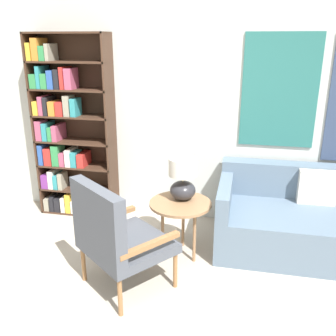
% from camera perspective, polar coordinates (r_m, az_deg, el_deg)
% --- Properties ---
extents(wall_back, '(6.40, 0.08, 2.70)m').
position_cam_1_polar(wall_back, '(4.10, 1.73, 10.34)').
color(wall_back, silver).
rests_on(wall_back, ground_plane).
extents(bookshelf, '(0.89, 0.30, 2.05)m').
position_cam_1_polar(bookshelf, '(4.41, -15.32, 5.54)').
color(bookshelf, '#422B1E').
rests_on(bookshelf, ground_plane).
extents(armchair, '(0.90, 0.89, 0.95)m').
position_cam_1_polar(armchair, '(3.02, -8.28, -9.85)').
color(armchair, olive).
rests_on(armchair, ground_plane).
extents(couch, '(1.89, 0.94, 0.77)m').
position_cam_1_polar(couch, '(3.95, 21.60, -7.65)').
color(couch, slate).
rests_on(couch, ground_plane).
extents(side_table, '(0.58, 0.58, 0.55)m').
position_cam_1_polar(side_table, '(3.48, 1.89, -6.06)').
color(side_table, '#99704C').
rests_on(side_table, ground_plane).
extents(table_lamp, '(0.26, 0.26, 0.40)m').
position_cam_1_polar(table_lamp, '(3.45, 2.28, -1.54)').
color(table_lamp, '#2D2D33').
rests_on(table_lamp, side_table).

